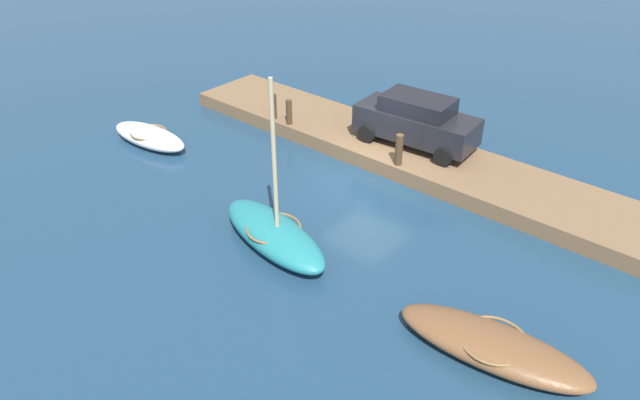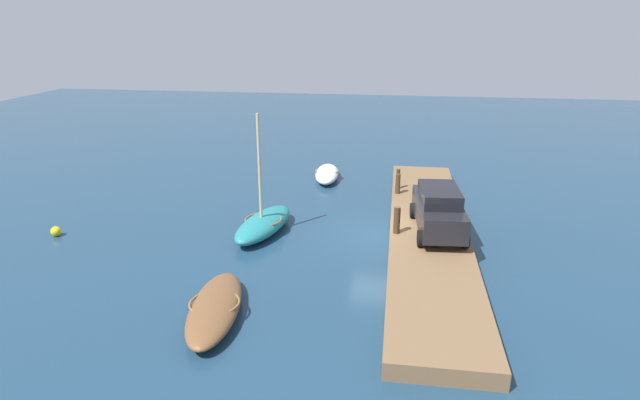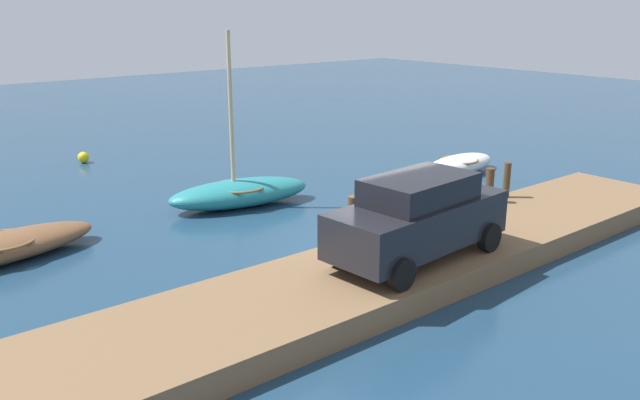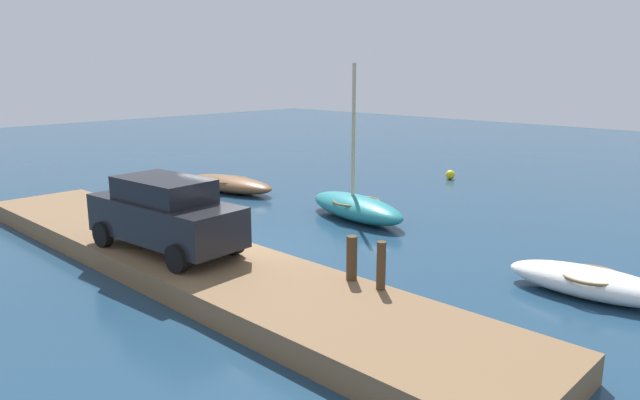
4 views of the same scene
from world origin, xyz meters
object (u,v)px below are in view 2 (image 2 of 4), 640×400
at_px(rowboat_white, 327,174).
at_px(mooring_post_mid_west, 398,184).
at_px(rowboat_brown, 215,308).
at_px(parked_car, 438,209).
at_px(rowboat_teal, 264,223).
at_px(marker_buoy, 56,231).
at_px(mooring_post_west, 397,220).
at_px(mooring_post_mid_east, 398,179).

relative_size(rowboat_white, mooring_post_mid_west, 3.80).
xyz_separation_m(rowboat_brown, parked_car, (6.55, -6.93, 1.14)).
distance_m(rowboat_teal, mooring_post_mid_west, 7.15).
bearing_deg(marker_buoy, mooring_post_mid_west, -66.43).
bearing_deg(rowboat_white, rowboat_brown, 170.05).
relative_size(rowboat_white, rowboat_brown, 0.80).
distance_m(rowboat_teal, rowboat_brown, 6.63).
xyz_separation_m(rowboat_teal, marker_buoy, (-1.56, 8.45, -0.23)).
relative_size(rowboat_brown, mooring_post_mid_west, 4.78).
distance_m(rowboat_teal, mooring_post_west, 5.56).
height_order(rowboat_teal, mooring_post_mid_west, rowboat_teal).
height_order(rowboat_white, mooring_post_west, mooring_post_west).
height_order(rowboat_brown, mooring_post_mid_west, mooring_post_mid_west).
xyz_separation_m(mooring_post_west, parked_car, (0.38, -1.60, 0.39)).
xyz_separation_m(mooring_post_mid_west, parked_car, (-4.60, -1.60, 0.45)).
xyz_separation_m(rowboat_white, rowboat_brown, (-14.70, 1.42, -0.01)).
distance_m(rowboat_brown, parked_car, 9.61).
distance_m(mooring_post_west, parked_car, 1.69).
xyz_separation_m(rowboat_teal, mooring_post_west, (-0.46, -5.50, 0.64)).
bearing_deg(rowboat_white, rowboat_teal, 164.45).
distance_m(mooring_post_mid_east, parked_car, 5.63).
relative_size(mooring_post_mid_west, marker_buoy, 2.29).
bearing_deg(marker_buoy, mooring_post_mid_east, -63.79).
bearing_deg(mooring_post_mid_west, rowboat_white, 47.86).
bearing_deg(rowboat_brown, mooring_post_mid_east, -31.94).
xyz_separation_m(mooring_post_mid_west, marker_buoy, (-6.09, 13.95, -0.81)).
bearing_deg(rowboat_brown, rowboat_white, -13.37).
height_order(mooring_post_mid_east, marker_buoy, mooring_post_mid_east).
bearing_deg(rowboat_teal, mooring_post_mid_west, -39.22).
xyz_separation_m(rowboat_white, parked_car, (-8.15, -5.51, 1.14)).
relative_size(mooring_post_mid_west, mooring_post_mid_east, 0.96).
relative_size(mooring_post_mid_west, parked_car, 0.22).
height_order(rowboat_teal, mooring_post_mid_east, rowboat_teal).
distance_m(rowboat_white, rowboat_brown, 14.77).
relative_size(rowboat_teal, mooring_post_west, 4.67).
distance_m(rowboat_teal, mooring_post_mid_east, 7.67).
relative_size(rowboat_white, rowboat_teal, 0.72).
height_order(rowboat_white, rowboat_brown, rowboat_white).
xyz_separation_m(mooring_post_mid_west, mooring_post_mid_east, (0.78, 0.00, 0.02)).
bearing_deg(parked_car, rowboat_teal, 85.09).
xyz_separation_m(mooring_post_west, mooring_post_mid_east, (5.77, 0.00, -0.04)).
relative_size(mooring_post_west, mooring_post_mid_east, 1.09).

